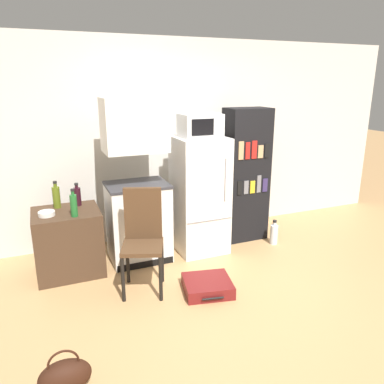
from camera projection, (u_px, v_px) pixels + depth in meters
ground_plane at (248, 301)px, 3.67m from camera, size 24.00×24.00×0.00m
wall_back at (190, 139)px, 5.14m from camera, size 6.40×0.10×2.62m
side_table at (69, 242)px, 4.15m from camera, size 0.70×0.61×0.72m
kitchen_hutch at (137, 189)px, 4.33m from camera, size 0.70×0.55×1.91m
refrigerator at (200, 195)px, 4.64m from camera, size 0.60×0.62×1.44m
microwave at (200, 125)px, 4.39m from camera, size 0.47×0.36×0.27m
bookshelf at (245, 175)px, 4.95m from camera, size 0.56×0.37×1.75m
bottle_wine_dark at (77, 196)px, 4.21m from camera, size 0.08×0.08×0.26m
bottle_olive_oil at (56, 197)px, 4.13m from camera, size 0.08×0.08×0.30m
bottle_green_tall at (74, 205)px, 3.86m from camera, size 0.07×0.07×0.30m
bowl at (47, 214)px, 3.91m from camera, size 0.17×0.17×0.05m
chair at (143, 232)px, 3.78m from camera, size 0.51×0.51×1.05m
suitcase_large_flat at (207, 286)px, 3.83m from camera, size 0.55×0.53×0.12m
handbag at (65, 376)px, 2.58m from camera, size 0.36×0.20×0.33m
water_bottle_front at (274, 234)px, 4.94m from camera, size 0.10×0.10×0.33m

